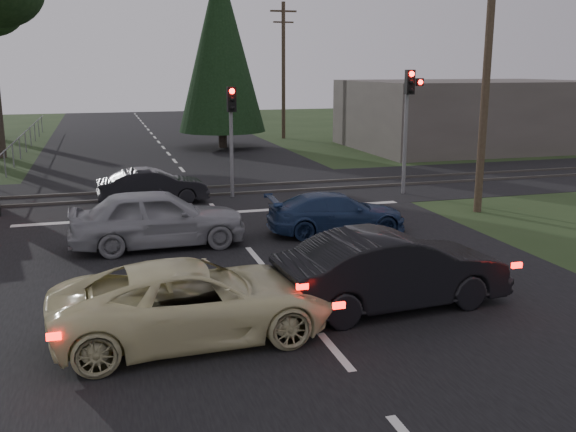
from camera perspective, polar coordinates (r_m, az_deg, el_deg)
name	(u,v)px	position (r m, az deg, el deg)	size (l,w,h in m)	color
ground	(287,294)	(13.98, -0.10, -6.96)	(120.00, 120.00, 0.00)	#233618
road	(210,203)	(23.40, -6.97, 1.19)	(14.00, 100.00, 0.01)	black
rail_corridor	(201,192)	(25.33, -7.72, 2.09)	(120.00, 8.00, 0.01)	black
stop_line	(219,213)	(21.66, -6.18, 0.27)	(13.00, 0.35, 0.00)	silver
rail_near	(204,195)	(24.55, -7.44, 1.85)	(120.00, 0.12, 0.10)	#59544C
rail_far	(198,188)	(26.10, -7.99, 2.50)	(120.00, 0.12, 0.10)	#59544C
traffic_signal_right	(409,108)	(24.81, 10.72, 9.46)	(0.68, 0.48, 4.70)	slate
traffic_signal_center	(232,123)	(23.83, -5.03, 8.26)	(0.32, 0.48, 4.10)	slate
utility_pole_near	(487,69)	(22.23, 17.26, 12.35)	(1.80, 0.26, 9.00)	#4C3D2D
utility_pole_mid	(283,68)	(44.31, -0.41, 13.01)	(1.80, 0.26, 9.00)	#4C3D2D
utility_pole_far	(217,68)	(68.69, -6.30, 12.97)	(1.80, 0.26, 9.00)	#4C3D2D
conifer_tree	(221,46)	(39.28, -6.01, 14.78)	(5.20, 5.20, 11.00)	#473D33
fence_left	(18,163)	(35.67, -22.90, 4.35)	(0.10, 36.00, 1.20)	slate
building_right	(470,114)	(40.93, 15.87, 8.70)	(14.00, 10.00, 4.00)	#59514C
cream_coupe	(194,301)	(11.72, -8.31, -7.49)	(2.33, 5.05, 1.40)	beige
dark_hatchback	(392,270)	(13.20, 9.24, -4.75)	(1.66, 4.77, 1.57)	black
silver_car	(158,218)	(17.73, -11.48, -0.18)	(1.89, 4.71, 1.60)	gray
blue_sedan	(336,213)	(18.91, 4.33, 0.24)	(1.67, 4.11, 1.19)	navy
dark_car_far	(153,187)	(23.38, -11.94, 2.56)	(1.34, 3.83, 1.26)	black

